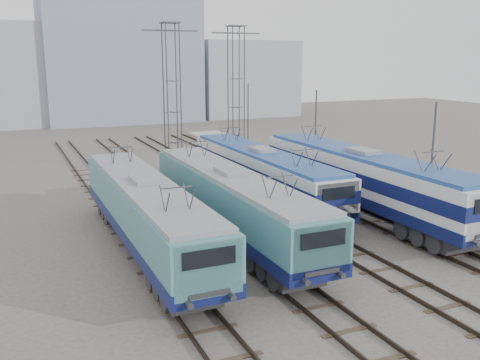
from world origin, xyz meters
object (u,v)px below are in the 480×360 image
(locomotive_far_left, at_px, (147,211))
(catenary_tower_east, at_px, (236,89))
(mast_mid, at_px, (315,137))
(locomotive_center_right, at_px, (263,172))
(mast_front, at_px, (431,166))
(catenary_tower_west, at_px, (172,92))
(locomotive_far_right, at_px, (364,177))
(locomotive_center_left, at_px, (232,200))
(mast_rear, at_px, (248,121))

(locomotive_far_left, distance_m, catenary_tower_east, 24.17)
(catenary_tower_east, xyz_separation_m, mast_mid, (2.10, -10.00, -3.14))
(locomotive_center_right, bearing_deg, mast_front, -51.38)
(locomotive_far_left, height_order, catenary_tower_west, catenary_tower_west)
(catenary_tower_west, bearing_deg, locomotive_far_right, -67.77)
(locomotive_far_left, xyz_separation_m, catenary_tower_west, (6.75, 17.71, 4.47))
(locomotive_center_right, height_order, mast_front, mast_front)
(locomotive_center_left, height_order, locomotive_far_right, locomotive_far_right)
(catenary_tower_west, bearing_deg, mast_rear, 24.94)
(locomotive_center_left, height_order, catenary_tower_east, catenary_tower_east)
(mast_mid, bearing_deg, locomotive_far_right, -102.26)
(locomotive_far_left, bearing_deg, catenary_tower_west, 69.14)
(mast_front, bearing_deg, locomotive_far_left, 171.53)
(catenary_tower_west, bearing_deg, locomotive_center_left, -97.27)
(locomotive_center_left, height_order, mast_mid, mast_mid)
(catenary_tower_east, bearing_deg, mast_mid, -78.14)
(locomotive_center_left, relative_size, locomotive_center_right, 1.01)
(locomotive_center_left, distance_m, mast_front, 11.18)
(locomotive_center_left, bearing_deg, locomotive_far_left, -178.98)
(locomotive_far_right, distance_m, catenary_tower_west, 18.34)
(catenary_tower_east, xyz_separation_m, mast_rear, (2.10, 2.00, -3.14))
(catenary_tower_west, height_order, mast_front, catenary_tower_west)
(locomotive_far_left, distance_m, locomotive_far_right, 13.55)
(mast_rear, bearing_deg, locomotive_center_right, -111.58)
(locomotive_center_left, relative_size, catenary_tower_east, 1.45)
(locomotive_center_left, distance_m, catenary_tower_east, 21.95)
(locomotive_far_right, xyz_separation_m, catenary_tower_west, (-6.75, 16.51, 4.26))
(locomotive_far_left, bearing_deg, locomotive_center_right, 32.17)
(locomotive_far_right, bearing_deg, mast_mid, 77.74)
(locomotive_center_right, relative_size, catenary_tower_west, 1.44)
(catenary_tower_west, relative_size, catenary_tower_east, 1.00)
(locomotive_far_left, relative_size, locomotive_center_left, 1.00)
(locomotive_center_right, bearing_deg, locomotive_center_left, -128.88)
(catenary_tower_east, bearing_deg, locomotive_center_right, -106.83)
(locomotive_center_right, relative_size, mast_rear, 2.47)
(mast_front, bearing_deg, catenary_tower_west, 113.27)
(locomotive_center_right, xyz_separation_m, mast_rear, (6.35, 16.05, 1.29))
(locomotive_far_left, xyz_separation_m, locomotive_center_right, (9.00, 5.66, 0.04))
(mast_front, relative_size, mast_mid, 1.00)
(locomotive_far_left, height_order, catenary_tower_east, catenary_tower_east)
(mast_mid, bearing_deg, locomotive_far_left, -147.68)
(locomotive_far_left, bearing_deg, locomotive_center_left, 1.02)
(locomotive_center_right, xyz_separation_m, catenary_tower_east, (4.25, 14.05, 4.43))
(mast_front, relative_size, mast_rear, 1.00)
(mast_front, bearing_deg, locomotive_far_right, 117.94)
(catenary_tower_east, height_order, mast_rear, catenary_tower_east)
(locomotive_far_left, relative_size, mast_front, 2.48)
(locomotive_far_right, height_order, catenary_tower_west, catenary_tower_west)
(locomotive_far_right, xyz_separation_m, catenary_tower_east, (-0.25, 18.51, 4.26))
(locomotive_center_right, xyz_separation_m, mast_front, (6.35, -7.95, 1.29))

